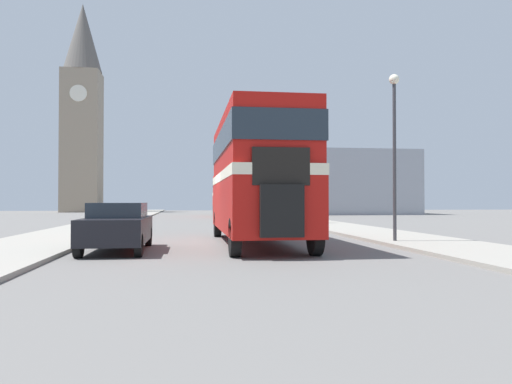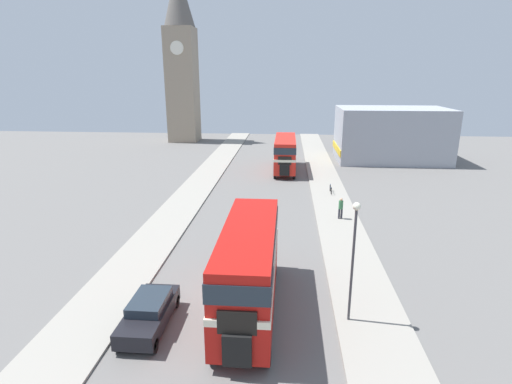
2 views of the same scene
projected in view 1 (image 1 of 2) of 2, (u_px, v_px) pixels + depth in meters
The scene contains 11 objects.
ground_plane at pixel (230, 241), 18.62m from camera, with size 120.00×120.00×0.00m, color slate.
sidewalk_right at pixel (402, 238), 19.55m from camera, with size 3.50×120.00×0.12m.
sidewalk_left at pixel (41, 242), 17.70m from camera, with size 3.50×120.00×0.12m.
double_decker_bus at pixel (256, 171), 17.51m from camera, with size 2.55×9.69×4.35m.
bus_distant at pixel (228, 192), 47.71m from camera, with size 2.48×9.93×4.02m.
car_parked_near at pixel (118, 226), 15.07m from camera, with size 1.76×4.35×1.46m.
pedestrian_walking at pixel (323, 207), 31.49m from camera, with size 0.35×0.35×1.74m.
bicycle_on_pavement at pixel (297, 214), 38.80m from camera, with size 0.05×1.76×0.78m.
street_lamp at pixel (394, 132), 17.52m from camera, with size 0.36×0.36×5.86m.
church_tower at pixel (82, 105), 66.81m from camera, with size 5.07×5.07×28.04m.
shop_building_block at pixel (347, 183), 56.94m from camera, with size 14.35×9.21×7.07m.
Camera 1 is at (-1.61, -18.61, 1.53)m, focal length 35.00 mm.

